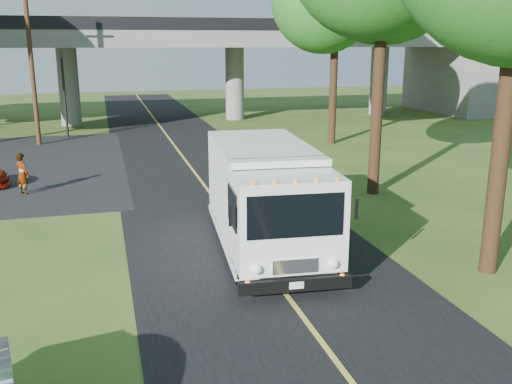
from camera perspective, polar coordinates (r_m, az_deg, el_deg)
name	(u,v)px	position (r m, az deg, el deg)	size (l,w,h in m)	color
ground	(300,314)	(12.79, 4.41, -12.06)	(120.00, 120.00, 0.00)	#2F501C
road	(213,197)	(21.87, -4.33, -0.52)	(7.00, 90.00, 0.02)	black
lane_line	(213,197)	(21.86, -4.33, -0.47)	(0.12, 90.00, 0.01)	gold
overpass	(154,59)	(42.93, -10.19, 12.96)	(54.00, 10.00, 7.30)	slate
traffic_signal	(64,86)	(36.88, -18.67, 10.04)	(0.18, 0.22, 5.20)	black
utility_pole	(31,63)	(34.94, -21.54, 11.87)	(1.60, 0.26, 9.00)	#472D19
step_van	(266,195)	(15.98, 1.00, -0.29)	(3.17, 7.26, 2.97)	white
pedestrian	(22,174)	(23.86, -22.33, 1.70)	(0.60, 0.39, 1.64)	gray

